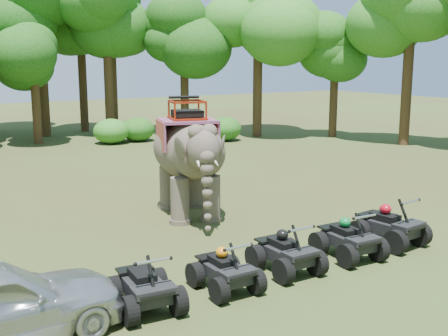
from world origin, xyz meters
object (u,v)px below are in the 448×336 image
Objects in this scene: elephant at (188,157)px; atv_1 at (225,265)px; atv_2 at (286,247)px; atv_4 at (390,220)px; atv_3 at (349,234)px; atv_0 at (145,280)px.

atv_1 is at bearing -95.61° from elephant.
elephant is at bearing 85.15° from atv_2.
elephant is 6.50m from atv_4.
atv_2 is at bearing -179.07° from atv_3.
atv_4 is (1.70, 0.16, 0.04)m from atv_3.
atv_0 is 0.92× the size of atv_4.
elephant reaches higher than atv_2.
atv_0 reaches higher than atv_2.
atv_4 is at bearing 2.73° from atv_1.
atv_4 is (3.12, -5.58, -1.21)m from elephant.
atv_0 is at bearing -176.77° from atv_3.
atv_3 reaches higher than atv_1.
atv_1 is at bearing -175.92° from atv_3.
elephant is 6.35m from atv_1.
atv_1 is at bearing 3.24° from atv_0.
atv_1 is 5.43m from atv_4.
elephant reaches higher than atv_1.
atv_3 reaches higher than atv_2.
elephant reaches higher than atv_0.
atv_3 is at bearing 1.23° from atv_1.
atv_0 is at bearing 175.35° from atv_4.
atv_0 is at bearing -178.55° from atv_2.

